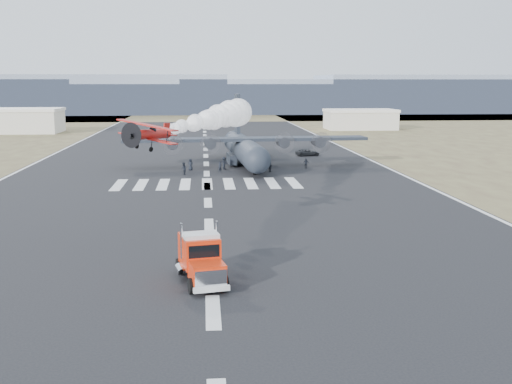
{
  "coord_description": "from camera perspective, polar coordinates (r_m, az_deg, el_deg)",
  "views": [
    {
      "loc": [
        -0.45,
        -37.34,
        13.81
      ],
      "look_at": [
        4.25,
        19.6,
        4.0
      ],
      "focal_mm": 45.0,
      "sensor_mm": 36.0,
      "label": 1
    }
  ],
  "objects": [
    {
      "name": "ground",
      "position": [
        39.82,
        -3.84,
        -10.58
      ],
      "size": [
        500.0,
        500.0,
        0.0
      ],
      "primitive_type": "plane",
      "color": "black",
      "rests_on": "ground"
    },
    {
      "name": "ridge_seg_d",
      "position": [
        297.44,
        -4.68,
        8.3
      ],
      "size": [
        150.0,
        50.0,
        13.0
      ],
      "primitive_type": "cube",
      "color": "gray",
      "rests_on": "ground"
    },
    {
      "name": "crew_e",
      "position": [
        102.17,
        -5.85,
        2.45
      ],
      "size": [
        0.99,
        0.72,
        1.85
      ],
      "primitive_type": "imported",
      "rotation": [
        0.0,
        0.0,
        6.08
      ],
      "color": "black",
      "rests_on": "ground"
    },
    {
      "name": "scrub_far",
      "position": [
        267.7,
        -4.65,
        6.76
      ],
      "size": [
        500.0,
        80.0,
        0.0
      ],
      "primitive_type": "cube",
      "color": "brown",
      "rests_on": "ground"
    },
    {
      "name": "aerobatic_biplane",
      "position": [
        55.65,
        -9.44,
        5.13
      ],
      "size": [
        5.9,
        5.52,
        2.62
      ],
      "rotation": [
        0.0,
        0.14,
        -0.29
      ],
      "color": "red"
    },
    {
      "name": "ridge_seg_e",
      "position": [
        304.53,
        7.78,
        8.47
      ],
      "size": [
        150.0,
        50.0,
        15.0
      ],
      "primitive_type": "cube",
      "color": "gray",
      "rests_on": "ground"
    },
    {
      "name": "ridge_seg_c",
      "position": [
        304.32,
        -17.15,
        8.32
      ],
      "size": [
        150.0,
        50.0,
        17.0
      ],
      "primitive_type": "cube",
      "color": "gray",
      "rests_on": "ground"
    },
    {
      "name": "crew_h",
      "position": [
        102.94,
        -2.76,
        2.54
      ],
      "size": [
        0.66,
        0.96,
        1.86
      ],
      "primitive_type": "imported",
      "rotation": [
        0.0,
        0.0,
        1.46
      ],
      "color": "black",
      "rests_on": "ground"
    },
    {
      "name": "crew_a",
      "position": [
        103.25,
        0.33,
        2.52
      ],
      "size": [
        0.64,
        0.71,
        1.65
      ],
      "primitive_type": "imported",
      "rotation": [
        0.0,
        0.0,
        1.84
      ],
      "color": "black",
      "rests_on": "ground"
    },
    {
      "name": "crew_b",
      "position": [
        97.4,
        -6.45,
        2.08
      ],
      "size": [
        0.78,
        1.02,
        1.85
      ],
      "primitive_type": "imported",
      "rotation": [
        0.0,
        0.0,
        4.99
      ],
      "color": "black",
      "rests_on": "ground"
    },
    {
      "name": "crew_c",
      "position": [
        103.87,
        -2.87,
        2.61
      ],
      "size": [
        1.25,
        0.66,
        1.86
      ],
      "primitive_type": "imported",
      "rotation": [
        0.0,
        0.0,
        3.05
      ],
      "color": "black",
      "rests_on": "ground"
    },
    {
      "name": "support_vehicle",
      "position": [
        122.17,
        4.62,
        3.52
      ],
      "size": [
        4.84,
        2.84,
        1.27
      ],
      "primitive_type": "imported",
      "rotation": [
        0.0,
        0.0,
        1.74
      ],
      "color": "black",
      "rests_on": "ground"
    },
    {
      "name": "crew_g",
      "position": [
        99.12,
        -3.22,
        2.2
      ],
      "size": [
        0.75,
        0.68,
        1.66
      ],
      "primitive_type": "imported",
      "rotation": [
        0.0,
        0.0,
        0.37
      ],
      "color": "black",
      "rests_on": "ground"
    },
    {
      "name": "transport_aircraft",
      "position": [
        108.11,
        -1.01,
        4.01
      ],
      "size": [
        40.48,
        33.31,
        11.69
      ],
      "rotation": [
        0.0,
        0.0,
        0.06
      ],
      "color": "#1F232F",
      "rests_on": "ground"
    },
    {
      "name": "ridge_seg_f",
      "position": [
        324.75,
        19.17,
        8.28
      ],
      "size": [
        150.0,
        50.0,
        17.0
      ],
      "primitive_type": "cube",
      "color": "gray",
      "rests_on": "ground"
    },
    {
      "name": "hangar_right",
      "position": [
        193.32,
        9.25,
        6.42
      ],
      "size": [
        20.5,
        12.5,
        5.9
      ],
      "color": "beige",
      "rests_on": "ground"
    },
    {
      "name": "crew_f",
      "position": [
        99.84,
        1.23,
        2.26
      ],
      "size": [
        1.29,
        1.5,
        1.63
      ],
      "primitive_type": "imported",
      "rotation": [
        0.0,
        0.0,
        4.07
      ],
      "color": "black",
      "rests_on": "ground"
    },
    {
      "name": "smoke_trail",
      "position": [
        80.43,
        -2.7,
        6.8
      ],
      "size": [
        10.65,
        30.72,
        3.72
      ],
      "rotation": [
        0.0,
        0.0,
        -0.29
      ],
      "color": "white"
    },
    {
      "name": "crew_d",
      "position": [
        104.06,
        4.47,
        2.55
      ],
      "size": [
        1.06,
        0.67,
        1.67
      ],
      "primitive_type": "imported",
      "rotation": [
        0.0,
        0.0,
        2.96
      ],
      "color": "black",
      "rests_on": "ground"
    },
    {
      "name": "runway_markings",
      "position": [
        98.32,
        -4.41,
        1.64
      ],
      "size": [
        60.0,
        260.0,
        0.01
      ],
      "primitive_type": null,
      "color": "silver",
      "rests_on": "ground"
    },
    {
      "name": "semi_truck",
      "position": [
        45.17,
        -4.93,
        -5.83
      ],
      "size": [
        3.8,
        7.94,
        3.49
      ],
      "rotation": [
        0.0,
        0.0,
        0.2
      ],
      "color": "black",
      "rests_on": "ground"
    },
    {
      "name": "hangar_left",
      "position": [
        189.78,
        -20.59,
        5.98
      ],
      "size": [
        24.5,
        14.5,
        6.7
      ],
      "color": "beige",
      "rests_on": "ground"
    }
  ]
}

